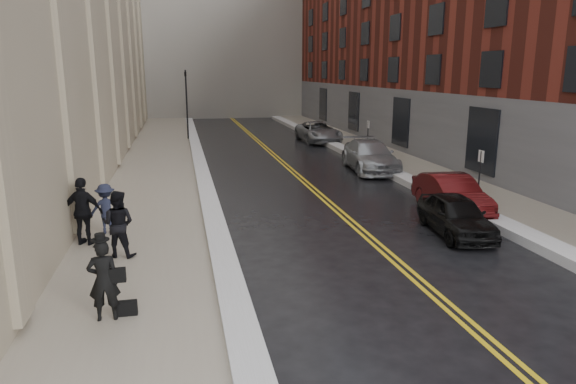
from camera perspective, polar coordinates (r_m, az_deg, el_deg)
name	(u,v)px	position (r m, az deg, el deg)	size (l,w,h in m)	color
ground	(347,326)	(11.05, 6.60, -14.57)	(160.00, 160.00, 0.00)	black
sidewalk_left	(155,178)	(25.77, -14.57, 1.54)	(4.00, 64.00, 0.15)	gray
sidewalk_right	(413,167)	(28.49, 13.67, 2.70)	(3.00, 64.00, 0.15)	gray
lane_stripe_a	(293,173)	(26.35, 0.54, 2.07)	(0.12, 64.00, 0.01)	gold
lane_stripe_b	(297,173)	(26.41, 1.05, 2.09)	(0.12, 64.00, 0.01)	gold
snow_ridge_left	(203,175)	(25.75, -9.46, 1.91)	(0.70, 60.80, 0.26)	white
snow_ridge_right	(380,167)	(27.73, 10.22, 2.74)	(0.85, 60.80, 0.30)	white
building_right	(493,11)	(38.50, 21.82, 18.18)	(14.00, 50.00, 18.00)	maroon
traffic_signal	(187,99)	(39.29, -11.21, 10.08)	(0.18, 0.15, 5.20)	black
parking_sign_near	(480,173)	(20.85, 20.52, 1.99)	(0.06, 0.35, 2.23)	black
parking_sign_far	(368,135)	(31.50, 8.86, 6.26)	(0.06, 0.35, 2.23)	black
car_black	(456,215)	(17.32, 18.15, -2.43)	(1.52, 3.79, 1.29)	black
car_maroon	(451,194)	(19.95, 17.68, -0.21)	(1.48, 4.24, 1.40)	#4A0D0E
car_silver_near	(370,156)	(27.37, 9.08, 3.99)	(2.19, 5.39, 1.56)	#A1A4A8
car_silver_far	(318,132)	(38.10, 3.40, 6.69)	(2.48, 5.39, 1.50)	gray
pedestrian_main	(104,280)	(11.20, -19.80, -9.22)	(0.63, 0.41, 1.72)	black
pedestrian_a	(118,224)	(14.77, -18.35, -3.37)	(0.90, 0.70, 1.86)	black
pedestrian_b	(106,209)	(17.04, -19.57, -1.75)	(1.02, 0.59, 1.59)	#1B1E31
pedestrian_c	(84,211)	(16.10, -21.77, -2.02)	(1.18, 0.49, 2.01)	black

